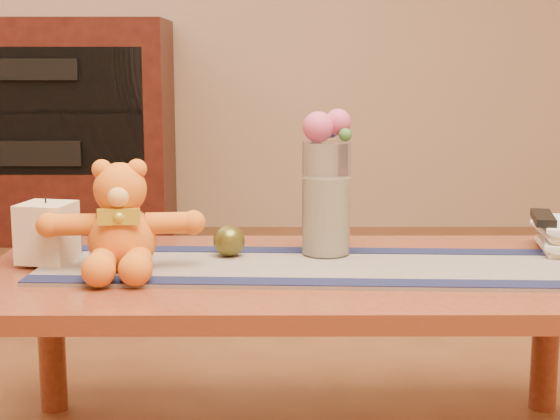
{
  "coord_description": "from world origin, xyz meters",
  "views": [
    {
      "loc": [
        -0.06,
        -1.82,
        0.9
      ],
      "look_at": [
        -0.05,
        0.0,
        0.58
      ],
      "focal_mm": 54.54,
      "sensor_mm": 36.0,
      "label": 1
    }
  ],
  "objects_px": {
    "teddy_bear": "(121,218)",
    "book_bottom": "(541,248)",
    "pillar_candle": "(47,232)",
    "tv_remote": "(543,218)",
    "bronze_ball": "(229,241)",
    "glass_vase": "(326,199)"
  },
  "relations": [
    {
      "from": "teddy_bear",
      "to": "book_bottom",
      "type": "height_order",
      "value": "teddy_bear"
    },
    {
      "from": "pillar_candle",
      "to": "book_bottom",
      "type": "bearing_deg",
      "value": 6.05
    },
    {
      "from": "glass_vase",
      "to": "book_bottom",
      "type": "bearing_deg",
      "value": 6.05
    },
    {
      "from": "pillar_candle",
      "to": "book_bottom",
      "type": "distance_m",
      "value": 1.15
    },
    {
      "from": "glass_vase",
      "to": "bronze_ball",
      "type": "height_order",
      "value": "glass_vase"
    },
    {
      "from": "teddy_bear",
      "to": "bronze_ball",
      "type": "height_order",
      "value": "teddy_bear"
    },
    {
      "from": "tv_remote",
      "to": "book_bottom",
      "type": "bearing_deg",
      "value": 90.0
    },
    {
      "from": "teddy_bear",
      "to": "tv_remote",
      "type": "relative_size",
      "value": 2.06
    },
    {
      "from": "glass_vase",
      "to": "tv_remote",
      "type": "bearing_deg",
      "value": 5.0
    },
    {
      "from": "teddy_bear",
      "to": "book_bottom",
      "type": "bearing_deg",
      "value": 5.87
    },
    {
      "from": "pillar_candle",
      "to": "tv_remote",
      "type": "height_order",
      "value": "pillar_candle"
    },
    {
      "from": "book_bottom",
      "to": "tv_remote",
      "type": "bearing_deg",
      "value": -93.0
    },
    {
      "from": "glass_vase",
      "to": "book_bottom",
      "type": "height_order",
      "value": "glass_vase"
    },
    {
      "from": "glass_vase",
      "to": "bronze_ball",
      "type": "distance_m",
      "value": 0.24
    },
    {
      "from": "pillar_candle",
      "to": "bronze_ball",
      "type": "bearing_deg",
      "value": 6.54
    },
    {
      "from": "pillar_candle",
      "to": "glass_vase",
      "type": "relative_size",
      "value": 0.51
    },
    {
      "from": "teddy_bear",
      "to": "glass_vase",
      "type": "height_order",
      "value": "glass_vase"
    },
    {
      "from": "teddy_bear",
      "to": "book_bottom",
      "type": "xyz_separation_m",
      "value": [
        0.96,
        0.19,
        -0.11
      ]
    },
    {
      "from": "bronze_ball",
      "to": "tv_remote",
      "type": "bearing_deg",
      "value": 5.04
    },
    {
      "from": "glass_vase",
      "to": "book_bottom",
      "type": "relative_size",
      "value": 1.17
    },
    {
      "from": "glass_vase",
      "to": "tv_remote",
      "type": "height_order",
      "value": "glass_vase"
    },
    {
      "from": "pillar_candle",
      "to": "teddy_bear",
      "type": "bearing_deg",
      "value": -21.18
    }
  ]
}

